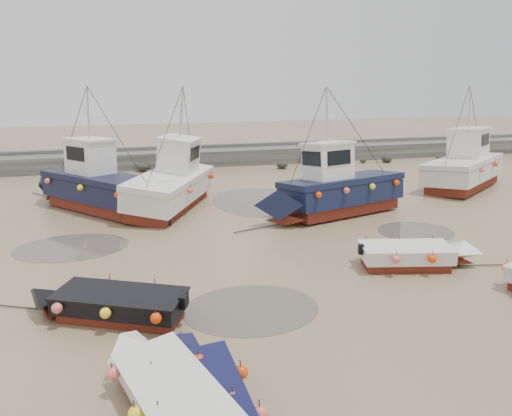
% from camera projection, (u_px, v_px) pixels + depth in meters
% --- Properties ---
extents(ground, '(120.00, 120.00, 0.00)m').
position_uv_depth(ground, '(312.00, 262.00, 18.45)').
color(ground, '#907753').
rests_on(ground, ground).
extents(seawall, '(60.00, 4.92, 1.50)m').
position_uv_depth(seawall, '(209.00, 157.00, 38.82)').
color(seawall, slate).
rests_on(seawall, ground).
extents(puddle_a, '(4.09, 4.09, 0.01)m').
position_uv_depth(puddle_a, '(251.00, 309.00, 14.75)').
color(puddle_a, '#514941').
rests_on(puddle_a, ground).
extents(puddle_b, '(3.38, 3.38, 0.01)m').
position_uv_depth(puddle_b, '(416.00, 231.00, 22.15)').
color(puddle_b, '#514941').
rests_on(puddle_b, ground).
extents(puddle_c, '(4.50, 4.50, 0.01)m').
position_uv_depth(puddle_c, '(72.00, 247.00, 20.12)').
color(puddle_c, '#514941').
rests_on(puddle_c, ground).
extents(puddle_d, '(5.46, 5.46, 0.01)m').
position_uv_depth(puddle_d, '(262.00, 201.00, 27.58)').
color(puddle_d, '#514941').
rests_on(puddle_d, ground).
extents(dinghy_0, '(2.65, 6.15, 1.43)m').
position_uv_depth(dinghy_0, '(173.00, 390.00, 10.03)').
color(dinghy_0, maroon).
rests_on(dinghy_0, ground).
extents(dinghy_1, '(2.09, 5.83, 1.43)m').
position_uv_depth(dinghy_1, '(205.00, 395.00, 9.83)').
color(dinghy_1, maroon).
rests_on(dinghy_1, ground).
extents(dinghy_4, '(5.56, 3.38, 1.43)m').
position_uv_depth(dinghy_4, '(108.00, 300.00, 14.04)').
color(dinghy_4, maroon).
rests_on(dinghy_4, ground).
extents(dinghy_5, '(5.39, 2.47, 1.43)m').
position_uv_depth(dinghy_5, '(416.00, 253.00, 17.84)').
color(dinghy_5, maroon).
rests_on(dinghy_5, ground).
extents(cabin_boat_0, '(7.41, 8.77, 6.22)m').
position_uv_depth(cabin_boat_0, '(95.00, 184.00, 25.59)').
color(cabin_boat_0, maroon).
rests_on(cabin_boat_0, ground).
extents(cabin_boat_1, '(5.93, 9.87, 6.22)m').
position_uv_depth(cabin_boat_1, '(173.00, 182.00, 26.17)').
color(cabin_boat_1, maroon).
rests_on(cabin_boat_1, ground).
extents(cabin_boat_2, '(9.43, 4.41, 6.22)m').
position_uv_depth(cabin_boat_2, '(334.00, 189.00, 24.39)').
color(cabin_boat_2, maroon).
rests_on(cabin_boat_2, ground).
extents(cabin_boat_3, '(8.95, 6.86, 6.22)m').
position_uv_depth(cabin_boat_3, '(468.00, 166.00, 30.82)').
color(cabin_boat_3, maroon).
rests_on(cabin_boat_3, ground).
extents(person, '(0.73, 0.57, 1.75)m').
position_uv_depth(person, '(167.00, 226.00, 22.97)').
color(person, '#181C35').
rests_on(person, ground).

